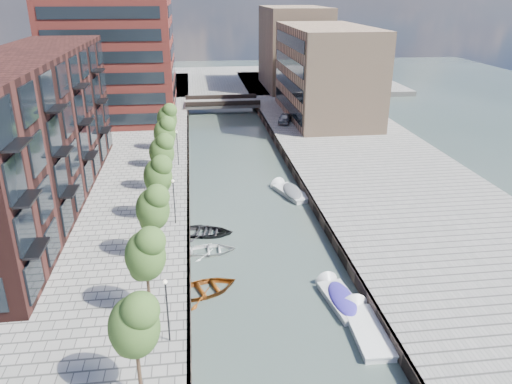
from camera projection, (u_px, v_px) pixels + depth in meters
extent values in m
plane|color=#38473F|center=(239.00, 170.00, 59.98)|extent=(300.00, 300.00, 0.00)
cube|color=gray|center=(368.00, 161.00, 61.67)|extent=(20.00, 140.00, 1.00)
cube|color=#332823|center=(188.00, 168.00, 59.07)|extent=(0.25, 140.00, 1.00)
cube|color=#332823|center=(289.00, 164.00, 60.51)|extent=(0.25, 140.00, 1.00)
cube|color=gray|center=(214.00, 81.00, 114.92)|extent=(80.00, 40.00, 1.00)
cube|color=black|center=(31.00, 133.00, 45.43)|extent=(8.00, 38.00, 14.00)
cube|color=#97342C|center=(110.00, 19.00, 74.93)|extent=(18.00, 18.00, 30.00)
cube|color=tan|center=(326.00, 72.00, 79.06)|extent=(12.00, 25.00, 14.00)
cube|color=tan|center=(294.00, 48.00, 102.57)|extent=(12.00, 20.00, 16.00)
cube|color=gray|center=(222.00, 104.00, 88.89)|extent=(13.00, 6.00, 0.60)
cube|color=#332823|center=(223.00, 103.00, 86.09)|extent=(13.00, 0.40, 0.80)
cube|color=#332823|center=(221.00, 97.00, 91.24)|extent=(13.00, 0.40, 0.80)
cylinder|color=#382619|center=(139.00, 368.00, 24.92)|extent=(0.20, 0.20, 3.20)
ellipsoid|color=#29491B|center=(134.00, 323.00, 23.89)|extent=(2.50, 2.50, 3.25)
cylinder|color=#382619|center=(149.00, 290.00, 31.35)|extent=(0.20, 0.20, 3.20)
ellipsoid|color=#29491B|center=(145.00, 252.00, 30.33)|extent=(2.50, 2.50, 3.25)
cylinder|color=#382619|center=(155.00, 239.00, 37.79)|extent=(0.20, 0.20, 3.20)
ellipsoid|color=#29491B|center=(153.00, 206.00, 36.76)|extent=(2.50, 2.50, 3.25)
cylinder|color=#382619|center=(160.00, 203.00, 44.22)|extent=(0.20, 0.20, 3.20)
ellipsoid|color=#29491B|center=(158.00, 174.00, 43.19)|extent=(2.50, 2.50, 3.25)
cylinder|color=#382619|center=(164.00, 176.00, 50.65)|extent=(0.20, 0.20, 3.20)
ellipsoid|color=#29491B|center=(162.00, 150.00, 49.62)|extent=(2.50, 2.50, 3.25)
cylinder|color=#382619|center=(166.00, 155.00, 57.08)|extent=(0.20, 0.20, 3.20)
ellipsoid|color=#29491B|center=(165.00, 132.00, 56.06)|extent=(2.50, 2.50, 3.25)
cylinder|color=#382619|center=(168.00, 138.00, 63.51)|extent=(0.20, 0.20, 3.20)
ellipsoid|color=#29491B|center=(167.00, 117.00, 62.49)|extent=(2.50, 2.50, 3.25)
cylinder|color=black|center=(168.00, 312.00, 28.60)|extent=(0.10, 0.10, 4.00)
sphere|color=#FFF2CC|center=(165.00, 282.00, 27.85)|extent=(0.24, 0.24, 0.24)
cylinder|color=black|center=(174.00, 202.00, 43.30)|extent=(0.10, 0.10, 4.00)
sphere|color=#FFF2CC|center=(173.00, 181.00, 42.55)|extent=(0.24, 0.24, 0.24)
cylinder|color=black|center=(178.00, 148.00, 58.00)|extent=(0.10, 0.10, 4.00)
sphere|color=#FFF2CC|center=(177.00, 132.00, 57.25)|extent=(0.24, 0.24, 0.24)
imported|color=#242326|center=(208.00, 235.00, 44.19)|extent=(5.00, 3.93, 0.94)
imported|color=#78370D|center=(205.00, 292.00, 35.78)|extent=(5.81, 4.98, 1.02)
imported|color=silver|center=(212.00, 252.00, 41.21)|extent=(4.12, 2.99, 0.84)
imported|color=black|center=(201.00, 234.00, 44.28)|extent=(5.17, 4.10, 0.96)
cube|color=white|center=(368.00, 335.00, 31.27)|extent=(2.05, 5.20, 0.73)
cube|color=white|center=(368.00, 330.00, 31.12)|extent=(2.14, 5.32, 0.11)
cone|color=white|center=(356.00, 310.00, 33.62)|extent=(1.93, 1.06, 1.90)
cube|color=silver|center=(342.00, 304.00, 34.40)|extent=(2.38, 4.92, 0.67)
cube|color=silver|center=(342.00, 299.00, 34.26)|extent=(2.48, 5.03, 0.10)
cone|color=silver|center=(329.00, 285.00, 36.49)|extent=(1.86, 1.16, 1.74)
ellipsoid|color=#2E229D|center=(342.00, 299.00, 34.24)|extent=(2.22, 4.49, 0.57)
cube|color=silver|center=(292.00, 195.00, 52.62)|extent=(3.49, 5.37, 0.71)
cube|color=silver|center=(292.00, 191.00, 52.47)|extent=(3.61, 5.50, 0.11)
cone|color=silver|center=(280.00, 187.00, 54.67)|extent=(2.09, 1.57, 1.86)
ellipsoid|color=#4F5256|center=(292.00, 191.00, 52.45)|extent=(3.23, 4.92, 0.61)
imported|color=#939397|center=(285.00, 118.00, 76.94)|extent=(2.90, 4.51, 1.43)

